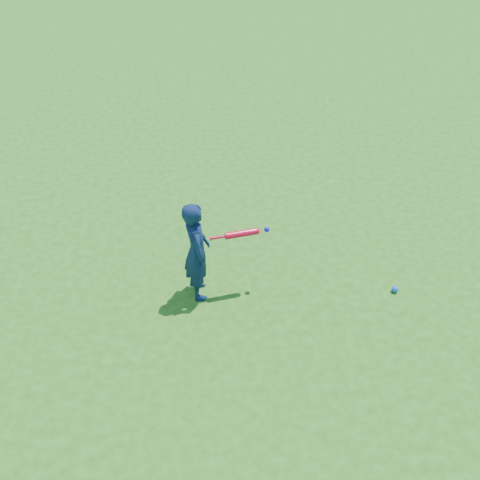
{
  "coord_description": "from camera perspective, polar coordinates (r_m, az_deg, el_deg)",
  "views": [
    {
      "loc": [
        0.51,
        -5.23,
        4.29
      ],
      "look_at": [
        0.88,
        -0.43,
        0.67
      ],
      "focal_mm": 40.0,
      "sensor_mm": 36.0,
      "label": 1
    }
  ],
  "objects": [
    {
      "name": "bat_swing",
      "position": [
        5.92,
        0.39,
        0.73
      ],
      "size": [
        0.67,
        0.18,
        0.08
      ],
      "rotation": [
        0.0,
        0.0,
        0.19
      ],
      "color": "red",
      "rests_on": "ground"
    },
    {
      "name": "child",
      "position": [
        5.96,
        -4.63,
        -1.19
      ],
      "size": [
        0.36,
        0.49,
        1.24
      ],
      "primitive_type": "imported",
      "rotation": [
        0.0,
        0.0,
        1.71
      ],
      "color": "#0E1E42",
      "rests_on": "ground"
    },
    {
      "name": "ground",
      "position": [
        6.78,
        -7.77,
        -2.72
      ],
      "size": [
        80.0,
        80.0,
        0.0
      ],
      "primitive_type": "plane",
      "color": "#226618",
      "rests_on": "ground"
    },
    {
      "name": "ground_ball_blue",
      "position": [
        6.59,
        16.19,
        -5.07
      ],
      "size": [
        0.08,
        0.08,
        0.08
      ],
      "primitive_type": "sphere",
      "color": "blue",
      "rests_on": "ground"
    }
  ]
}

